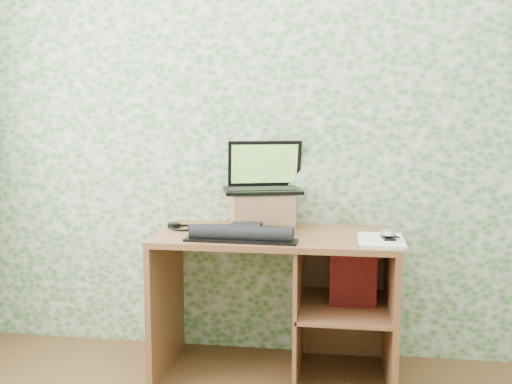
# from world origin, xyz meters

# --- Properties ---
(wall_back) EXTENTS (3.50, 0.00, 3.50)m
(wall_back) POSITION_xyz_m (0.00, 1.75, 1.30)
(wall_back) COLOR silver
(wall_back) RESTS_ON ground
(desk) EXTENTS (1.20, 0.60, 0.75)m
(desk) POSITION_xyz_m (0.08, 1.47, 0.48)
(desk) COLOR brown
(desk) RESTS_ON floor
(riser) EXTENTS (0.38, 0.34, 0.19)m
(riser) POSITION_xyz_m (-0.09, 1.58, 0.85)
(riser) COLOR #9C6846
(riser) RESTS_ON desk
(laptop) EXTENTS (0.46, 0.38, 0.27)m
(laptop) POSITION_xyz_m (-0.09, 1.63, 1.00)
(laptop) COLOR black
(laptop) RESTS_ON riser
(keyboard) EXTENTS (0.54, 0.29, 0.08)m
(keyboard) POSITION_xyz_m (-0.14, 1.31, 0.78)
(keyboard) COLOR black
(keyboard) RESTS_ON desk
(headphones) EXTENTS (0.19, 0.19, 0.02)m
(headphones) POSITION_xyz_m (-0.49, 1.49, 0.76)
(headphones) COLOR black
(headphones) RESTS_ON desk
(notepad) EXTENTS (0.22, 0.31, 0.01)m
(notepad) POSITION_xyz_m (0.52, 1.32, 0.76)
(notepad) COLOR silver
(notepad) RESTS_ON desk
(mouse) EXTENTS (0.08, 0.11, 0.03)m
(mouse) POSITION_xyz_m (0.55, 1.33, 0.78)
(mouse) COLOR #B1B1B4
(mouse) RESTS_ON notepad
(pen) EXTENTS (0.07, 0.13, 0.01)m
(pen) POSITION_xyz_m (0.57, 1.41, 0.77)
(pen) COLOR black
(pen) RESTS_ON notepad
(red_box) EXTENTS (0.23, 0.08, 0.28)m
(red_box) POSITION_xyz_m (0.39, 1.44, 0.53)
(red_box) COLOR #9A0E0E
(red_box) RESTS_ON desk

